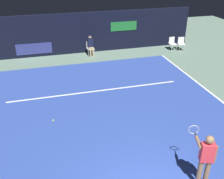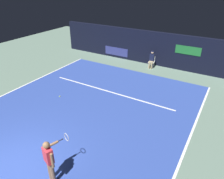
{
  "view_description": "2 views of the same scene",
  "coord_description": "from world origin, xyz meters",
  "views": [
    {
      "loc": [
        -2.22,
        -4.16,
        5.87
      ],
      "look_at": [
        0.4,
        5.38,
        0.75
      ],
      "focal_mm": 42.05,
      "sensor_mm": 36.0,
      "label": 1
    },
    {
      "loc": [
        5.88,
        -2.73,
        6.16
      ],
      "look_at": [
        0.88,
        5.63,
        0.94
      ],
      "focal_mm": 33.34,
      "sensor_mm": 36.0,
      "label": 2
    }
  ],
  "objects": [
    {
      "name": "ground_plane",
      "position": [
        0.0,
        4.77,
        0.0
      ],
      "size": [
        31.55,
        31.55,
        0.0
      ],
      "primitive_type": "plane",
      "color": "slate"
    },
    {
      "name": "court_surface",
      "position": [
        0.0,
        4.77,
        0.01
      ],
      "size": [
        10.51,
        11.54,
        0.01
      ],
      "primitive_type": "cube",
      "color": "#2D479E",
      "rests_on": "ground"
    },
    {
      "name": "line_sideline_left",
      "position": [
        5.21,
        4.77,
        0.01
      ],
      "size": [
        0.1,
        11.54,
        0.01
      ],
      "primitive_type": "cube",
      "color": "white",
      "rests_on": "court_surface"
    },
    {
      "name": "line_sideline_right",
      "position": [
        -5.21,
        4.77,
        0.01
      ],
      "size": [
        0.1,
        11.54,
        0.01
      ],
      "primitive_type": "cube",
      "color": "white",
      "rests_on": "court_surface"
    },
    {
      "name": "line_service",
      "position": [
        0.0,
        6.79,
        0.01
      ],
      "size": [
        8.2,
        0.1,
        0.01
      ],
      "primitive_type": "cube",
      "color": "white",
      "rests_on": "court_surface"
    },
    {
      "name": "back_wall",
      "position": [
        -0.0,
        12.62,
        1.3
      ],
      "size": [
        15.78,
        0.33,
        2.6
      ],
      "color": "black",
      "rests_on": "ground"
    },
    {
      "name": "tennis_player",
      "position": [
        1.65,
        0.4,
        0.99
      ],
      "size": [
        0.5,
        1.04,
        1.73
      ],
      "color": "#8C6647",
      "rests_on": "ground"
    },
    {
      "name": "line_judge_on_chair",
      "position": [
        0.74,
        11.79,
        0.69
      ],
      "size": [
        0.48,
        0.56,
        1.32
      ],
      "color": "white",
      "rests_on": "ground"
    },
    {
      "name": "tennis_ball",
      "position": [
        -2.17,
        4.75,
        0.05
      ],
      "size": [
        0.07,
        0.07,
        0.07
      ],
      "primitive_type": "sphere",
      "color": "#CCE033",
      "rests_on": "court_surface"
    }
  ]
}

